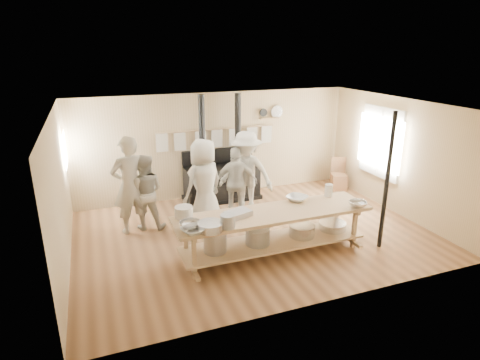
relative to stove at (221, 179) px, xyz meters
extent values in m
plane|color=brown|center=(0.01, -2.12, -0.52)|extent=(7.00, 7.00, 0.00)
plane|color=tan|center=(0.01, 0.38, 0.78)|extent=(7.00, 0.00, 7.00)
plane|color=tan|center=(0.01, -4.62, 0.78)|extent=(7.00, 0.00, 7.00)
plane|color=tan|center=(-3.49, -2.12, 0.78)|extent=(0.00, 5.00, 5.00)
plane|color=tan|center=(3.51, -2.12, 0.78)|extent=(0.00, 5.00, 5.00)
plane|color=#BDB28D|center=(0.01, -2.12, 2.08)|extent=(7.00, 7.00, 0.00)
cube|color=beige|center=(3.48, -1.52, 0.98)|extent=(0.06, 1.35, 1.65)
plane|color=white|center=(3.44, -1.52, 0.98)|extent=(0.00, 1.50, 1.50)
cube|color=beige|center=(3.43, -1.52, 0.98)|extent=(0.02, 0.03, 1.50)
plane|color=white|center=(-3.44, -0.12, 1.08)|extent=(0.00, 0.90, 0.90)
cube|color=black|center=(0.01, -0.02, -0.10)|extent=(1.80, 0.70, 0.85)
cube|color=black|center=(0.01, -0.02, -0.47)|extent=(1.90, 0.75, 0.10)
cube|color=black|center=(0.01, 0.28, 0.53)|extent=(1.80, 0.12, 0.35)
cylinder|color=black|center=(-0.44, 0.03, 1.20)|extent=(0.15, 0.15, 1.75)
cylinder|color=black|center=(0.46, 0.03, 1.20)|extent=(0.15, 0.15, 1.75)
cylinder|color=#B2B2B7|center=(-0.54, -0.02, 0.50)|extent=(0.36, 0.36, 0.34)
cylinder|color=gray|center=(0.56, -0.07, 0.48)|extent=(0.30, 0.30, 0.30)
cylinder|color=tan|center=(0.01, 0.28, 1.20)|extent=(3.00, 0.04, 0.04)
cube|color=silver|center=(-1.34, 0.28, 0.98)|extent=(0.28, 0.01, 0.46)
cube|color=silver|center=(-0.89, 0.28, 0.98)|extent=(0.28, 0.01, 0.46)
cube|color=silver|center=(-0.44, 0.28, 0.98)|extent=(0.28, 0.01, 0.46)
cube|color=silver|center=(0.01, 0.28, 0.98)|extent=(0.28, 0.01, 0.46)
cube|color=silver|center=(0.46, 0.28, 0.98)|extent=(0.28, 0.01, 0.46)
cube|color=silver|center=(0.91, 0.28, 0.98)|extent=(0.28, 0.01, 0.46)
cube|color=silver|center=(1.36, 0.28, 0.98)|extent=(0.28, 0.01, 0.46)
cube|color=tan|center=(1.41, 0.30, 1.38)|extent=(0.50, 0.14, 0.03)
cylinder|color=black|center=(1.26, 0.32, 1.53)|extent=(0.20, 0.04, 0.20)
cylinder|color=silver|center=(1.63, 0.32, 1.53)|extent=(0.32, 0.03, 0.32)
cube|color=tan|center=(0.01, -3.02, 0.30)|extent=(3.60, 0.90, 0.06)
cube|color=tan|center=(0.01, -3.02, -0.27)|extent=(3.40, 0.80, 0.04)
cube|color=tan|center=(0.01, -3.02, -0.32)|extent=(3.30, 0.06, 0.06)
cube|color=tan|center=(-1.54, -3.32, -0.10)|extent=(0.07, 0.07, 0.85)
cube|color=tan|center=(-1.54, -2.72, -0.10)|extent=(0.07, 0.07, 0.85)
cube|color=tan|center=(1.56, -3.32, -0.10)|extent=(0.07, 0.07, 0.85)
cube|color=tan|center=(1.56, -2.72, -0.10)|extent=(0.07, 0.07, 0.85)
cylinder|color=#B2B2B7|center=(-1.09, -3.02, -0.06)|extent=(0.40, 0.40, 0.38)
cylinder|color=gray|center=(-0.29, -3.02, -0.10)|extent=(0.44, 0.44, 0.30)
cylinder|color=silver|center=(0.61, -3.02, -0.14)|extent=(0.48, 0.48, 0.22)
cylinder|color=silver|center=(1.31, -3.02, -0.18)|extent=(0.52, 0.52, 0.14)
cylinder|color=black|center=(2.06, -3.47, 0.78)|extent=(0.08, 0.08, 2.60)
imported|color=beige|center=(-2.28, -1.12, 0.49)|extent=(0.83, 0.65, 2.01)
imported|color=beige|center=(-1.99, -1.05, 0.28)|extent=(0.92, 0.80, 1.60)
imported|color=beige|center=(-0.82, -1.40, 0.43)|extent=(1.10, 0.94, 1.90)
imported|color=beige|center=(-0.02, -1.16, 0.28)|extent=(1.01, 0.61, 1.60)
imported|color=beige|center=(0.25, -1.04, 0.43)|extent=(1.41, 1.30, 1.90)
cube|color=brown|center=(3.16, -0.43, -0.31)|extent=(0.51, 0.51, 0.42)
cube|color=brown|center=(3.22, -0.27, 0.09)|extent=(0.38, 0.18, 0.47)
imported|color=silver|center=(-1.54, -3.35, 0.38)|extent=(0.47, 0.47, 0.09)
imported|color=silver|center=(-1.54, -3.15, 0.38)|extent=(0.47, 0.47, 0.11)
imported|color=silver|center=(0.65, -2.69, 0.38)|extent=(0.55, 0.55, 0.10)
imported|color=silver|center=(1.56, -3.35, 0.38)|extent=(0.39, 0.39, 0.10)
cube|color=#B2B2B7|center=(-0.66, -2.98, 0.38)|extent=(0.50, 0.41, 0.10)
cylinder|color=silver|center=(-1.26, -3.35, 0.40)|extent=(0.49, 0.49, 0.14)
cylinder|color=gray|center=(-0.97, -3.35, 0.44)|extent=(0.30, 0.30, 0.23)
cylinder|color=silver|center=(-1.54, -2.69, 0.43)|extent=(0.32, 0.32, 0.19)
cylinder|color=silver|center=(1.35, -2.69, 0.45)|extent=(0.21, 0.21, 0.24)
camera|label=1|loc=(-2.87, -8.98, 3.15)|focal=30.00mm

